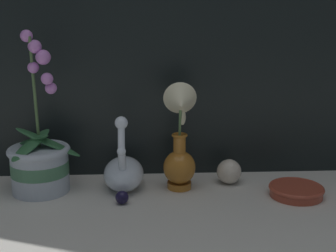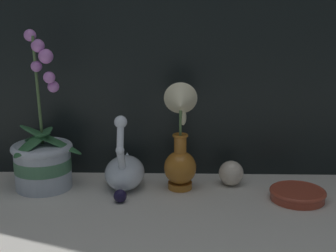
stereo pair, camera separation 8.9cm
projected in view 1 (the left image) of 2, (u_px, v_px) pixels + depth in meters
The scene contains 7 objects.
ground_plane at pixel (174, 214), 1.14m from camera, with size 2.80×2.80×0.00m, color beige.
orchid_potted_plant at pixel (40, 161), 1.26m from camera, with size 0.20×0.18×0.44m.
swan_figurine at pixel (124, 171), 1.29m from camera, with size 0.11×0.19×0.22m.
blue_vase at pixel (180, 146), 1.27m from camera, with size 0.09×0.11×0.30m.
glass_sphere at pixel (229, 171), 1.33m from camera, with size 0.07×0.07×0.07m.
amber_dish at pixel (296, 190), 1.25m from camera, with size 0.15×0.15×0.03m.
glass_bauble at pixel (122, 197), 1.20m from camera, with size 0.03×0.03×0.03m.
Camera 1 is at (-0.07, -1.05, 0.49)m, focal length 50.00 mm.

